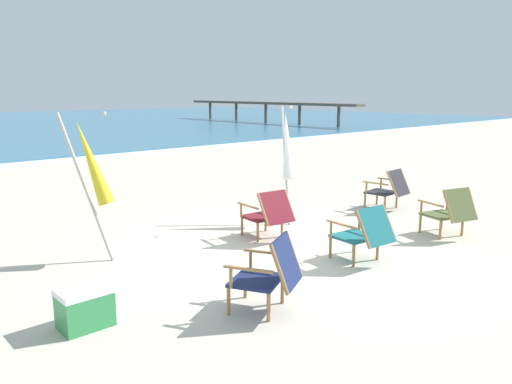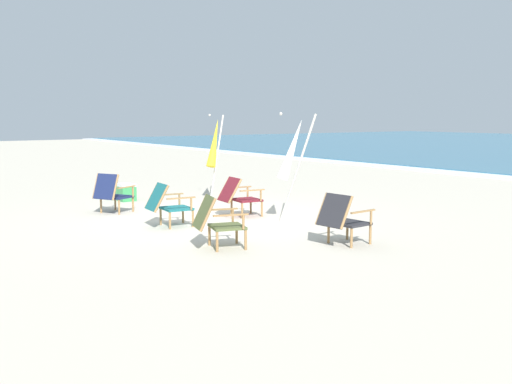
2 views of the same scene
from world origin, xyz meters
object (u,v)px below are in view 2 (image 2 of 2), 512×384
at_px(beach_chair_front_right, 112,192).
at_px(cooler_box, 126,192).
at_px(beach_chair_back_right, 342,218).
at_px(umbrella_furled_yellow, 215,144).
at_px(beach_chair_far_center, 217,220).
at_px(beach_chair_mid_center, 239,195).
at_px(beach_chair_front_left, 167,203).
at_px(umbrella_furled_white, 292,150).

xyz_separation_m(beach_chair_front_right, cooler_box, (-1.58, 0.94, -0.23)).
relative_size(beach_chair_front_right, beach_chair_back_right, 1.10).
bearing_deg(umbrella_furled_yellow, beach_chair_far_center, -30.53).
bearing_deg(beach_chair_back_right, cooler_box, -172.68).
distance_m(beach_chair_mid_center, beach_chair_front_left, 1.65).
xyz_separation_m(beach_chair_far_center, beach_chair_mid_center, (-2.19, 1.82, -0.01)).
distance_m(beach_chair_mid_center, cooler_box, 3.50).
distance_m(beach_chair_back_right, umbrella_furled_yellow, 5.64).
bearing_deg(beach_chair_far_center, beach_chair_front_left, 174.76).
height_order(beach_chair_front_right, umbrella_furled_yellow, umbrella_furled_yellow).
relative_size(beach_chair_mid_center, umbrella_furled_white, 0.41).
distance_m(beach_chair_front_left, umbrella_furled_white, 2.50).
bearing_deg(beach_chair_back_right, beach_chair_mid_center, 177.63).
bearing_deg(umbrella_furled_yellow, umbrella_furled_white, -5.50).
bearing_deg(umbrella_furled_white, beach_chair_back_right, -18.03).
relative_size(beach_chair_mid_center, beach_chair_front_left, 1.03).
bearing_deg(beach_chair_mid_center, beach_chair_front_left, -83.00).
bearing_deg(cooler_box, umbrella_furled_white, 19.32).
distance_m(umbrella_furled_white, cooler_box, 4.72).
bearing_deg(beach_chair_mid_center, beach_chair_front_right, -133.10).
xyz_separation_m(beach_chair_back_right, beach_chair_mid_center, (-3.09, 0.13, -0.00)).
distance_m(beach_chair_front_right, umbrella_furled_yellow, 2.99).
distance_m(beach_chair_back_right, beach_chair_mid_center, 3.09).
distance_m(beach_chair_back_right, beach_chair_far_center, 1.91).
bearing_deg(beach_chair_far_center, umbrella_furled_white, 117.21).
height_order(beach_chair_front_right, umbrella_furled_white, umbrella_furled_white).
bearing_deg(beach_chair_mid_center, beach_chair_far_center, -39.68).
relative_size(umbrella_furled_yellow, cooler_box, 4.11).
distance_m(beach_chair_far_center, umbrella_furled_yellow, 5.40).
bearing_deg(umbrella_furled_white, beach_chair_front_right, -138.15).
xyz_separation_m(umbrella_furled_yellow, cooler_box, (-0.96, -1.84, -1.11)).
height_order(beach_chair_mid_center, umbrella_furled_white, umbrella_furled_white).
height_order(beach_chair_far_center, beach_chair_mid_center, beach_chair_far_center).
height_order(beach_chair_back_right, beach_chair_far_center, beach_chair_far_center).
distance_m(beach_chair_front_right, beach_chair_front_left, 2.00).
bearing_deg(beach_chair_front_left, beach_chair_back_right, 27.63).
height_order(beach_chair_back_right, umbrella_furled_yellow, umbrella_furled_yellow).
xyz_separation_m(beach_chair_front_left, umbrella_furled_yellow, (-2.59, 2.52, 0.89)).
xyz_separation_m(beach_chair_front_left, umbrella_furled_white, (0.77, 2.20, 0.90)).
relative_size(beach_chair_back_right, cooler_box, 1.62).
distance_m(umbrella_furled_yellow, cooler_box, 2.36).
distance_m(beach_chair_back_right, cooler_box, 6.50).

